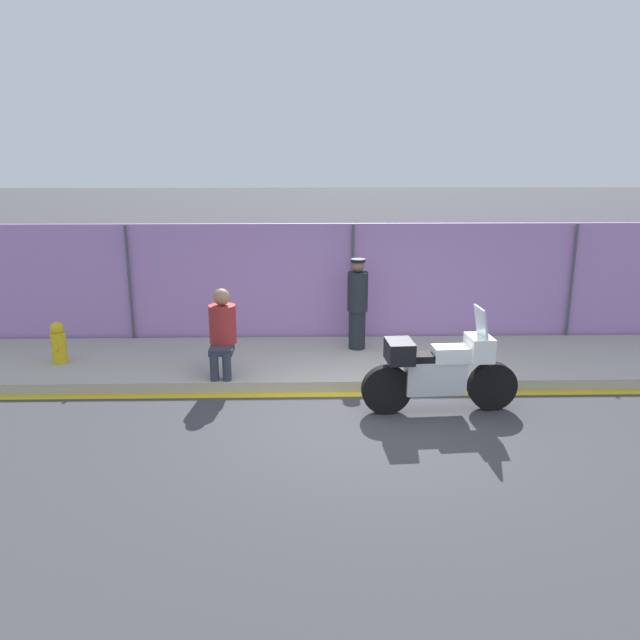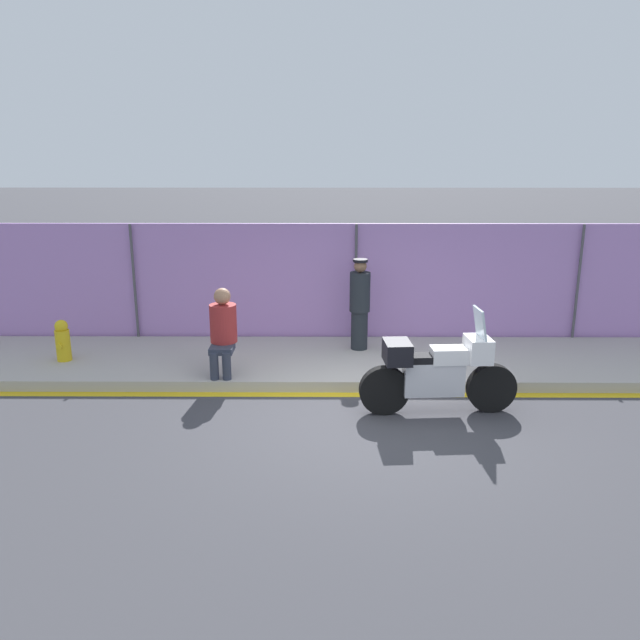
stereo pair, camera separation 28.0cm
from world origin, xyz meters
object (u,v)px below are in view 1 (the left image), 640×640
Objects in this scene: officer_standing at (357,303)px; fire_hydrant at (59,343)px; motorcycle at (439,370)px; person_seated_on_curb at (222,328)px.

fire_hydrant is (-5.06, -0.69, -0.49)m from officer_standing.
officer_standing is 2.30× the size of fire_hydrant.
officer_standing is at bearing 7.79° from fire_hydrant.
motorcycle is 3.17× the size of fire_hydrant.
person_seated_on_curb is 1.92× the size of fire_hydrant.
officer_standing reaches higher than motorcycle.
motorcycle reaches higher than fire_hydrant.
person_seated_on_curb is at bearing -10.84° from fire_hydrant.
person_seated_on_curb is 2.89m from fire_hydrant.
motorcycle is at bearing -21.02° from person_seated_on_curb.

